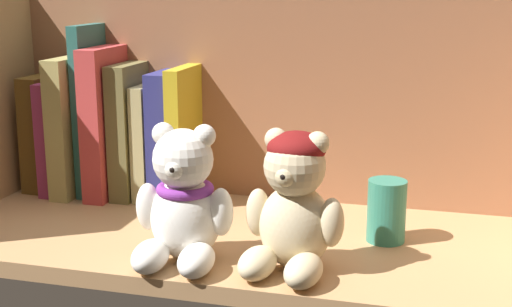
{
  "coord_description": "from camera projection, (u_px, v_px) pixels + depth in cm",
  "views": [
    {
      "loc": [
        20.66,
        -78.31,
        32.24
      ],
      "look_at": [
        -0.66,
        0.0,
        12.27
      ],
      "focal_mm": 49.6,
      "sensor_mm": 36.0,
      "label": 1
    }
  ],
  "objects": [
    {
      "name": "shelf_board",
      "position": [
        261.0,
        243.0,
        0.86
      ],
      "size": [
        78.78,
        30.69,
        2.0
      ],
      "primitive_type": "cube",
      "color": "tan",
      "rests_on": "ground"
    },
    {
      "name": "book_8",
      "position": [
        189.0,
        133.0,
        0.99
      ],
      "size": [
        2.0,
        13.31,
        18.85
      ],
      "primitive_type": "cube",
      "color": "gold",
      "rests_on": "shelf_board"
    },
    {
      "name": "book_1",
      "position": [
        64.0,
        134.0,
        1.04
      ],
      "size": [
        1.95,
        12.93,
        16.25
      ],
      "primitive_type": "cube",
      "color": "#8D2D5B",
      "rests_on": "shelf_board"
    },
    {
      "name": "book_7",
      "position": [
        170.0,
        134.0,
        1.0
      ],
      "size": [
        3.12,
        10.78,
        18.03
      ],
      "primitive_type": "cube",
      "color": "navy",
      "rests_on": "shelf_board"
    },
    {
      "name": "book_6",
      "position": [
        152.0,
        140.0,
        1.01
      ],
      "size": [
        2.02,
        10.7,
        16.16
      ],
      "primitive_type": "cube",
      "color": "tan",
      "rests_on": "shelf_board"
    },
    {
      "name": "shelf_back_panel",
      "position": [
        291.0,
        104.0,
        0.98
      ],
      "size": [
        81.18,
        1.2,
        31.2
      ],
      "primitive_type": "cube",
      "color": "#925D3F",
      "rests_on": "ground"
    },
    {
      "name": "teddy_bear_smaller",
      "position": [
        293.0,
        205.0,
        0.74
      ],
      "size": [
        11.23,
        11.59,
        15.17
      ],
      "color": "beige",
      "rests_on": "shelf_board"
    },
    {
      "name": "book_5",
      "position": [
        134.0,
        129.0,
        1.01
      ],
      "size": [
        2.92,
        11.67,
        18.97
      ],
      "primitive_type": "cube",
      "color": "brown",
      "rests_on": "shelf_board"
    },
    {
      "name": "book_3",
      "position": [
        95.0,
        109.0,
        1.02
      ],
      "size": [
        1.63,
        10.86,
        24.23
      ],
      "primitive_type": "cube",
      "color": "#28635C",
      "rests_on": "shelf_board"
    },
    {
      "name": "book_2",
      "position": [
        80.0,
        123.0,
        1.03
      ],
      "size": [
        2.86,
        14.82,
        19.74
      ],
      "primitive_type": "cube",
      "color": "#A19555",
      "rests_on": "shelf_board"
    },
    {
      "name": "teddy_bear_larger",
      "position": [
        183.0,
        204.0,
        0.77
      ],
      "size": [
        11.17,
        11.33,
        15.32
      ],
      "color": "white",
      "rests_on": "shelf_board"
    },
    {
      "name": "pillar_candle",
      "position": [
        386.0,
        211.0,
        0.83
      ],
      "size": [
        4.57,
        4.57,
        7.46
      ],
      "primitive_type": "cylinder",
      "color": "#2D7A66",
      "rests_on": "shelf_board"
    },
    {
      "name": "book_4",
      "position": [
        112.0,
        120.0,
        1.02
      ],
      "size": [
        3.04,
        14.37,
        21.26
      ],
      "primitive_type": "cube",
      "color": "#BF3C3C",
      "rests_on": "shelf_board"
    },
    {
      "name": "book_0",
      "position": [
        47.0,
        131.0,
        1.05
      ],
      "size": [
        3.42,
        10.27,
        16.83
      ],
      "primitive_type": "cube",
      "rotation": [
        0.0,
        0.02,
        0.0
      ],
      "color": "brown",
      "rests_on": "shelf_board"
    }
  ]
}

